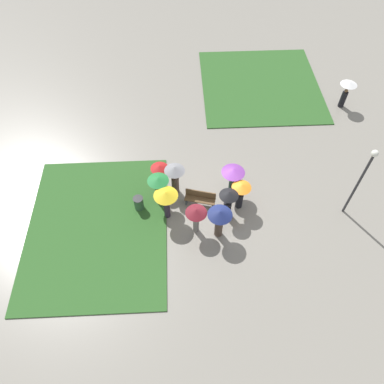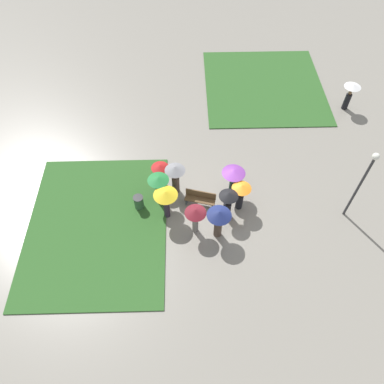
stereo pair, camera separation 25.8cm
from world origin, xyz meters
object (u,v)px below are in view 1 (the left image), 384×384
at_px(lamp_post, 363,175).
at_px(crowd_person_grey, 175,175).
at_px(crowd_person_black, 228,200).
at_px(crowd_person_purple, 233,174).
at_px(crowd_person_yellow, 166,197).
at_px(crowd_person_maroon, 196,214).
at_px(trash_bin, 139,203).
at_px(crowd_person_red, 160,172).
at_px(crowd_person_navy, 220,218).
at_px(crowd_person_orange, 241,191).
at_px(lone_walker_far_path, 347,90).
at_px(park_bench, 200,198).
at_px(crowd_person_green, 159,187).

bearing_deg(lamp_post, crowd_person_grey, 168.78).
bearing_deg(crowd_person_black, crowd_person_purple, -114.58).
bearing_deg(crowd_person_yellow, lamp_post, 3.60).
distance_m(lamp_post, crowd_person_yellow, 9.10).
xyz_separation_m(lamp_post, crowd_person_maroon, (-7.61, -0.80, -1.46)).
bearing_deg(crowd_person_purple, trash_bin, 66.89).
distance_m(lamp_post, crowd_person_red, 9.67).
height_order(lamp_post, crowd_person_yellow, lamp_post).
relative_size(crowd_person_black, crowd_person_purple, 0.98).
relative_size(crowd_person_navy, crowd_person_red, 1.11).
bearing_deg(lamp_post, crowd_person_black, 179.35).
bearing_deg(crowd_person_orange, crowd_person_black, 145.41).
relative_size(crowd_person_yellow, crowd_person_purple, 1.03).
height_order(crowd_person_grey, crowd_person_yellow, crowd_person_yellow).
height_order(crowd_person_navy, crowd_person_purple, crowd_person_navy).
distance_m(crowd_person_red, crowd_person_yellow, 1.92).
xyz_separation_m(crowd_person_black, lone_walker_far_path, (8.28, 8.13, 0.02)).
relative_size(park_bench, crowd_person_grey, 0.84).
bearing_deg(trash_bin, crowd_person_orange, -1.17).
xyz_separation_m(crowd_person_red, crowd_person_green, (-0.05, -1.00, 0.02)).
xyz_separation_m(crowd_person_purple, lone_walker_far_path, (7.92, 6.74, -0.27)).
height_order(park_bench, crowd_person_purple, crowd_person_purple).
relative_size(crowd_person_grey, crowd_person_orange, 1.09).
relative_size(park_bench, crowd_person_orange, 0.91).
xyz_separation_m(crowd_person_black, crowd_person_navy, (-0.53, -1.12, 0.17)).
height_order(park_bench, lamp_post, lamp_post).
relative_size(crowd_person_green, crowd_person_purple, 1.02).
height_order(park_bench, crowd_person_red, crowd_person_red).
bearing_deg(lamp_post, crowd_person_green, 173.84).
height_order(crowd_person_orange, crowd_person_red, crowd_person_orange).
relative_size(crowd_person_red, crowd_person_purple, 0.91).
distance_m(crowd_person_red, lone_walker_far_path, 13.15).
relative_size(park_bench, crowd_person_maroon, 0.91).
height_order(crowd_person_black, crowd_person_yellow, crowd_person_yellow).
height_order(trash_bin, crowd_person_green, crowd_person_green).
bearing_deg(crowd_person_purple, crowd_person_black, 132.98).
bearing_deg(crowd_person_red, crowd_person_orange, 49.49).
distance_m(crowd_person_red, crowd_person_green, 1.00).
height_order(crowd_person_black, crowd_person_green, crowd_person_green).
xyz_separation_m(crowd_person_red, lone_walker_far_path, (11.60, 6.19, -0.02)).
xyz_separation_m(crowd_person_orange, lone_walker_far_path, (7.61, 7.63, 0.01)).
relative_size(crowd_person_grey, crowd_person_yellow, 0.99).
xyz_separation_m(crowd_person_grey, crowd_person_yellow, (-0.44, -1.56, 0.20)).
relative_size(crowd_person_orange, crowd_person_red, 1.03).
bearing_deg(crowd_person_orange, park_bench, 101.60).
bearing_deg(crowd_person_yellow, crowd_person_navy, -21.22).
bearing_deg(crowd_person_red, crowd_person_black, 39.00).
bearing_deg(crowd_person_green, crowd_person_yellow, 120.94).
xyz_separation_m(park_bench, crowd_person_grey, (-1.25, 0.87, 0.89)).
relative_size(crowd_person_grey, crowd_person_red, 1.12).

